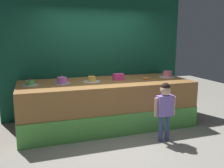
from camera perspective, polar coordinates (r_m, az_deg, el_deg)
ground_plane at (r=4.66m, az=1.20°, el=-12.30°), size 12.00×12.00×0.00m
stage_platform at (r=5.13m, az=-1.40°, el=-4.56°), size 3.52×1.41×0.95m
curtain_backdrop at (r=5.73m, az=-3.83°, el=7.07°), size 4.31×0.08×2.92m
child_figure at (r=4.36m, az=12.39°, el=-4.59°), size 0.41×0.19×1.07m
pink_box at (r=5.17m, az=1.53°, el=1.70°), size 0.22×0.14×0.13m
donut at (r=5.32m, az=7.99°, el=1.33°), size 0.12×0.12×0.04m
cake_far_left at (r=4.83m, az=-18.74°, el=0.15°), size 0.30×0.30×0.13m
cake_center_left at (r=4.88m, az=-11.71°, el=0.78°), size 0.32×0.32×0.17m
cake_center_right at (r=4.97m, az=-4.82°, el=1.04°), size 0.35×0.35×0.15m
cake_far_right at (r=5.69m, az=12.93°, el=2.21°), size 0.36×0.36×0.14m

